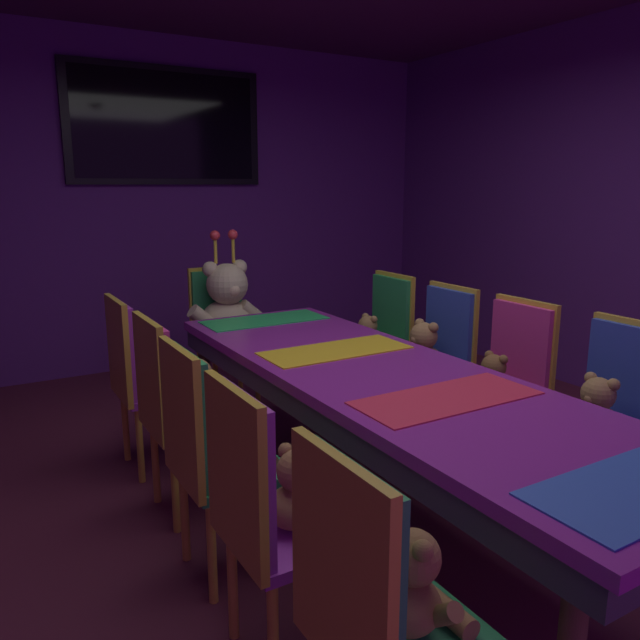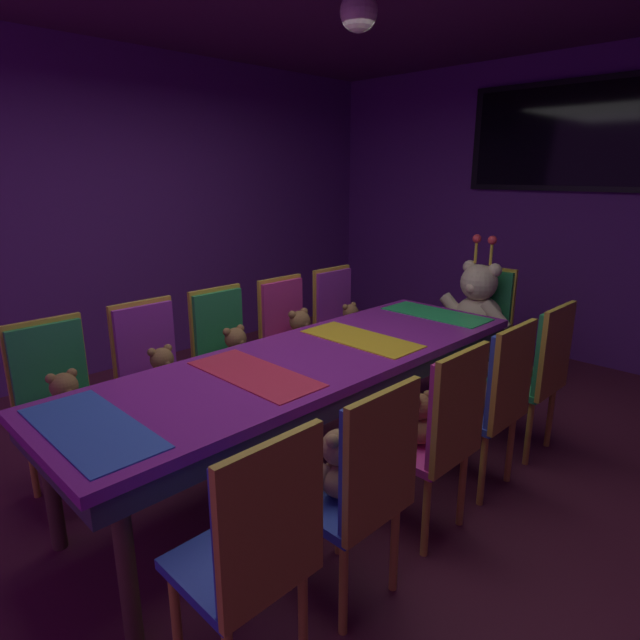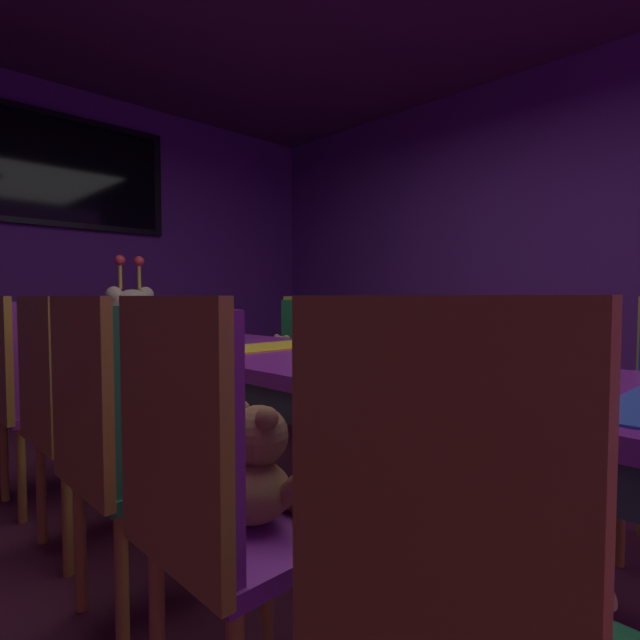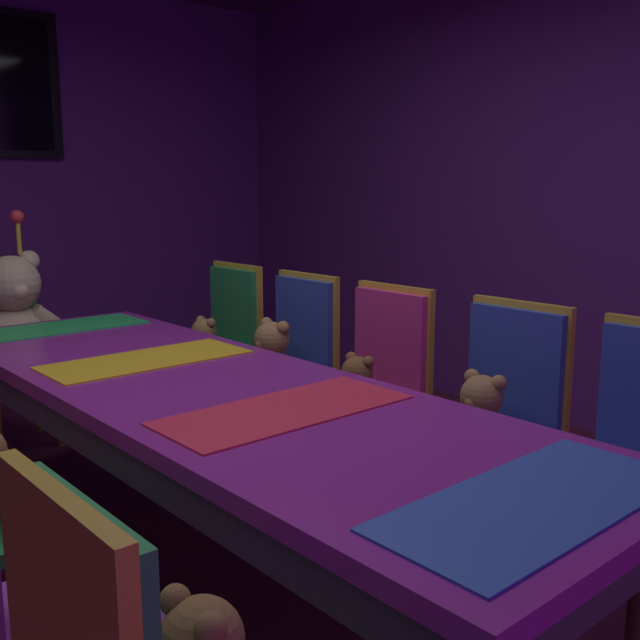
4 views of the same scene
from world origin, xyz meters
The scene contains 24 objects.
ground_plane centered at (0.00, 0.00, 0.00)m, with size 7.90×7.90×0.00m, color #591E33.
wall_back centered at (0.00, 3.20, 1.40)m, with size 5.20×0.12×2.80m, color #59267F.
banquet_table centered at (0.00, 0.00, 0.66)m, with size 0.90×2.96×0.75m.
chair_left_0 centered at (-0.86, -1.11, 0.60)m, with size 0.42×0.41×0.98m.
teddy_left_0 centered at (-0.72, -1.11, 0.58)m, with size 0.23×0.30×0.29m.
chair_left_1 centered at (-0.88, -0.54, 0.60)m, with size 0.42×0.41×0.98m.
teddy_left_1 centered at (-0.74, -0.54, 0.58)m, with size 0.23×0.30×0.28m.
chair_left_2 centered at (-0.87, 0.00, 0.60)m, with size 0.42×0.41×0.98m.
teddy_left_2 centered at (-0.73, 0.00, 0.58)m, with size 0.24×0.31×0.30m.
chair_left_3 centered at (-0.84, 0.55, 0.60)m, with size 0.42×0.41×0.98m.
teddy_left_3 centered at (-0.69, 0.55, 0.59)m, with size 0.26×0.34×0.32m.
chair_left_4 centered at (-0.85, 1.13, 0.60)m, with size 0.42×0.41×0.98m.
teddy_left_4 centered at (-0.71, 1.13, 0.57)m, with size 0.21×0.28×0.26m.
chair_right_1 centered at (0.88, -0.58, 0.60)m, with size 0.42×0.41×0.98m.
teddy_right_1 centered at (0.73, -0.58, 0.59)m, with size 0.25×0.32×0.30m.
chair_right_2 centered at (0.85, 0.02, 0.60)m, with size 0.42×0.41×0.98m.
teddy_right_2 centered at (0.71, 0.02, 0.57)m, with size 0.22×0.28×0.26m.
chair_right_3 centered at (0.84, 0.57, 0.60)m, with size 0.42×0.41×0.98m.
teddy_right_3 centered at (0.70, 0.57, 0.60)m, with size 0.27×0.35×0.33m.
chair_right_4 centered at (0.84, 1.14, 0.60)m, with size 0.42×0.41×0.98m.
teddy_right_4 centered at (0.70, 1.14, 0.57)m, with size 0.22×0.28×0.26m.
throne_chair centered at (0.00, 2.02, 0.60)m, with size 0.41×0.42×0.98m.
king_teddy_bear centered at (0.00, 1.86, 0.72)m, with size 0.63×0.49×0.80m.
wall_tv centered at (0.00, 3.11, 2.05)m, with size 1.65×0.06×0.96m.
Camera 1 is at (-1.62, -2.18, 1.57)m, focal length 34.74 mm.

